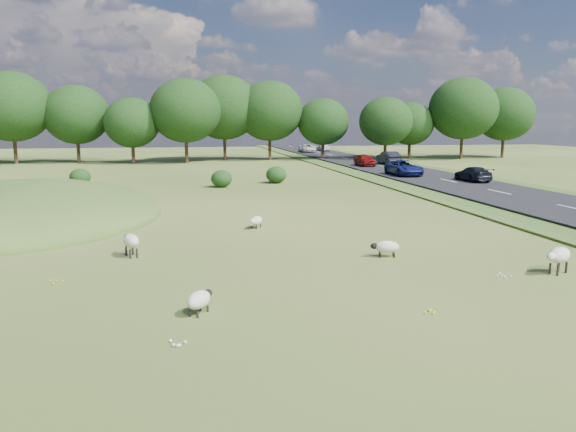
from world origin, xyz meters
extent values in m
plane|color=#31531A|center=(0.00, 20.00, 0.00)|extent=(160.00, 160.00, 0.00)
ellipsoid|color=#33561E|center=(-12.00, 12.00, 0.00)|extent=(16.00, 20.00, 4.00)
cube|color=black|center=(20.00, 30.00, 0.12)|extent=(8.00, 150.00, 0.25)
cylinder|color=black|center=(-23.43, 55.54, 2.09)|extent=(0.44, 0.44, 4.18)
ellipsoid|color=black|center=(-23.43, 55.54, 7.20)|extent=(9.75, 9.75, 8.78)
cylinder|color=black|center=(-15.94, 56.24, 1.80)|extent=(0.44, 0.44, 3.61)
ellipsoid|color=black|center=(-15.94, 56.24, 6.21)|extent=(8.41, 8.41, 7.57)
cylinder|color=black|center=(-8.82, 53.43, 1.51)|extent=(0.44, 0.44, 3.02)
ellipsoid|color=black|center=(-8.82, 53.43, 5.20)|extent=(7.04, 7.04, 6.34)
cylinder|color=black|center=(-2.08, 52.98, 1.95)|extent=(0.44, 0.44, 3.90)
ellipsoid|color=black|center=(-2.08, 52.98, 6.71)|extent=(9.09, 9.09, 8.18)
cylinder|color=black|center=(3.25, 57.90, 2.11)|extent=(0.44, 0.44, 4.22)
ellipsoid|color=black|center=(3.25, 57.90, 7.27)|extent=(9.85, 9.85, 8.86)
cylinder|color=black|center=(9.45, 56.94, 1.97)|extent=(0.44, 0.44, 3.94)
ellipsoid|color=black|center=(9.45, 56.94, 6.79)|extent=(9.20, 9.20, 8.28)
cylinder|color=black|center=(16.87, 56.01, 1.54)|extent=(0.44, 0.44, 3.09)
ellipsoid|color=black|center=(16.87, 56.01, 5.32)|extent=(7.20, 7.20, 6.48)
cylinder|color=black|center=(24.77, 52.46, 1.56)|extent=(0.44, 0.44, 3.12)
ellipsoid|color=black|center=(24.77, 52.46, 5.38)|extent=(7.29, 7.29, 6.56)
cylinder|color=black|center=(29.90, 56.26, 1.47)|extent=(0.44, 0.44, 2.93)
ellipsoid|color=black|center=(29.90, 56.26, 5.05)|extent=(6.84, 6.84, 6.16)
cylinder|color=black|center=(36.86, 53.95, 2.08)|extent=(0.44, 0.44, 4.16)
ellipsoid|color=black|center=(36.86, 53.95, 7.17)|extent=(9.71, 9.71, 8.74)
cylinder|color=black|center=(44.55, 55.89, 1.87)|extent=(0.44, 0.44, 3.74)
ellipsoid|color=black|center=(44.55, 55.89, 6.43)|extent=(8.72, 8.72, 7.84)
ellipsoid|color=black|center=(0.41, 24.86, 0.71)|extent=(1.72, 1.72, 1.41)
ellipsoid|color=black|center=(5.33, 27.09, 0.73)|extent=(1.79, 1.79, 1.46)
ellipsoid|color=black|center=(-11.20, 28.44, 0.71)|extent=(1.74, 1.74, 1.42)
ellipsoid|color=beige|center=(0.85, 6.48, 0.39)|extent=(0.87, 1.00, 0.46)
ellipsoid|color=silver|center=(0.60, 6.07, 0.43)|extent=(0.34, 0.36, 0.23)
cylinder|color=black|center=(0.81, 6.20, 0.08)|extent=(0.06, 0.06, 0.17)
cylinder|color=black|center=(0.62, 6.32, 0.08)|extent=(0.06, 0.06, 0.17)
cylinder|color=black|center=(1.09, 6.64, 0.08)|extent=(0.06, 0.06, 0.17)
cylinder|color=black|center=(0.90, 6.76, 0.08)|extent=(0.06, 0.06, 0.17)
ellipsoid|color=beige|center=(10.20, -4.00, 0.68)|extent=(1.23, 1.02, 0.56)
ellipsoid|color=silver|center=(9.68, -4.27, 0.71)|extent=(0.44, 0.40, 0.28)
cylinder|color=black|center=(9.98, -4.27, 0.20)|extent=(0.08, 0.08, 0.40)
cylinder|color=black|center=(9.85, -4.03, 0.20)|extent=(0.08, 0.08, 0.40)
cylinder|color=black|center=(10.54, -3.97, 0.20)|extent=(0.08, 0.08, 0.40)
cylinder|color=black|center=(10.42, -3.73, 0.20)|extent=(0.08, 0.08, 0.40)
ellipsoid|color=beige|center=(-2.41, -5.94, 0.42)|extent=(0.93, 1.07, 0.49)
ellipsoid|color=black|center=(-2.14, -5.50, 0.45)|extent=(0.36, 0.38, 0.24)
cylinder|color=black|center=(-2.36, -5.64, 0.09)|extent=(0.07, 0.07, 0.18)
cylinder|color=black|center=(-2.16, -5.77, 0.09)|extent=(0.07, 0.07, 0.18)
cylinder|color=black|center=(-2.66, -6.11, 0.09)|extent=(0.07, 0.07, 0.18)
cylinder|color=black|center=(-2.46, -6.23, 0.09)|extent=(0.07, 0.07, 0.18)
ellipsoid|color=beige|center=(-4.82, 1.38, 0.65)|extent=(0.88, 1.17, 0.54)
ellipsoid|color=black|center=(-5.01, 1.92, 0.69)|extent=(0.35, 0.41, 0.27)
cylinder|color=black|center=(-5.05, 1.63, 0.19)|extent=(0.08, 0.08, 0.38)
cylinder|color=black|center=(-4.80, 1.71, 0.19)|extent=(0.08, 0.08, 0.38)
cylinder|color=black|center=(-4.84, 1.05, 0.19)|extent=(0.08, 0.08, 0.38)
cylinder|color=black|center=(-4.60, 1.14, 0.19)|extent=(0.08, 0.08, 0.38)
ellipsoid|color=beige|center=(5.13, -0.55, 0.42)|extent=(1.02, 0.66, 0.48)
ellipsoid|color=black|center=(4.62, -0.47, 0.45)|extent=(0.34, 0.28, 0.24)
cylinder|color=black|center=(4.84, -0.62, 0.09)|extent=(0.07, 0.07, 0.18)
cylinder|color=black|center=(4.88, -0.39, 0.09)|extent=(0.07, 0.07, 0.18)
cylinder|color=black|center=(5.38, -0.72, 0.09)|extent=(0.07, 0.07, 0.18)
cylinder|color=black|center=(5.42, -0.49, 0.09)|extent=(0.07, 0.07, 0.18)
imported|color=silver|center=(21.90, 75.31, 0.87)|extent=(1.74, 4.29, 1.24)
imported|color=black|center=(21.90, 43.54, 1.02)|extent=(1.62, 4.65, 1.53)
imported|color=maroon|center=(18.10, 41.19, 0.94)|extent=(1.64, 4.08, 1.39)
imported|color=black|center=(21.90, 23.31, 0.87)|extent=(1.74, 4.29, 1.24)
imported|color=white|center=(18.10, 71.49, 0.93)|extent=(2.24, 4.86, 1.35)
imported|color=navy|center=(18.10, 29.40, 0.97)|extent=(2.37, 5.15, 1.43)
camera|label=1|loc=(-2.76, -21.09, 5.29)|focal=35.00mm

